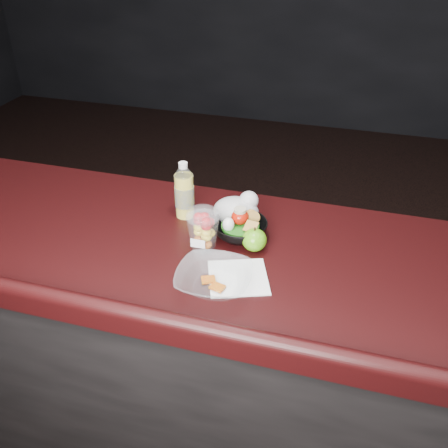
% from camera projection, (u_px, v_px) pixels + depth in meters
% --- Properties ---
extents(counter, '(4.06, 0.71, 1.02)m').
position_uv_depth(counter, '(208.00, 362.00, 1.78)').
color(counter, black).
rests_on(counter, ground).
extents(lemonade_bottle, '(0.06, 0.06, 0.19)m').
position_uv_depth(lemonade_bottle, '(184.00, 194.00, 1.61)').
color(lemonade_bottle, yellow).
rests_on(lemonade_bottle, counter).
extents(fruit_cup, '(0.10, 0.10, 0.14)m').
position_uv_depth(fruit_cup, '(203.00, 228.00, 1.46)').
color(fruit_cup, white).
rests_on(fruit_cup, counter).
extents(green_apple, '(0.07, 0.07, 0.08)m').
position_uv_depth(green_apple, '(254.00, 240.00, 1.47)').
color(green_apple, '#407E0E').
rests_on(green_apple, counter).
extents(plastic_bag, '(0.15, 0.12, 0.11)m').
position_uv_depth(plastic_bag, '(238.00, 210.00, 1.59)').
color(plastic_bag, silver).
rests_on(plastic_bag, counter).
extents(snack_bowl, '(0.18, 0.18, 0.09)m').
position_uv_depth(snack_bowl, '(240.00, 228.00, 1.53)').
color(snack_bowl, black).
rests_on(snack_bowl, counter).
extents(takeout_bowl, '(0.21, 0.21, 0.05)m').
position_uv_depth(takeout_bowl, '(214.00, 279.00, 1.33)').
color(takeout_bowl, silver).
rests_on(takeout_bowl, counter).
extents(paper_napkin, '(0.21, 0.21, 0.00)m').
position_uv_depth(paper_napkin, '(238.00, 277.00, 1.37)').
color(paper_napkin, white).
rests_on(paper_napkin, counter).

